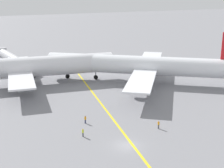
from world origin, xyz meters
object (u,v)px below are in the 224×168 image
at_px(ground_crew_ramp_agent_by_cones, 159,125).
at_px(ground_crew_wing_walker_right, 83,132).
at_px(jet_bridge, 8,56).
at_px(airliner_being_pushed, 139,65).
at_px(airliner_at_gate_left, 27,68).
at_px(ground_crew_marshaller_foreground, 85,119).
at_px(pushback_tug, 30,72).

relative_size(ground_crew_ramp_agent_by_cones, ground_crew_wing_walker_right, 0.99).
bearing_deg(jet_bridge, ground_crew_wing_walker_right, -85.11).
height_order(airliner_being_pushed, ground_crew_wing_walker_right, airliner_being_pushed).
distance_m(ground_crew_ramp_agent_by_cones, jet_bridge, 71.38).
distance_m(airliner_at_gate_left, airliner_being_pushed, 32.49).
distance_m(airliner_being_pushed, jet_bridge, 49.72).
height_order(airliner_at_gate_left, airliner_being_pushed, airliner_being_pushed).
bearing_deg(airliner_at_gate_left, airliner_being_pushed, -19.53).
xyz_separation_m(ground_crew_ramp_agent_by_cones, ground_crew_wing_walker_right, (-15.08, 2.66, 0.01)).
bearing_deg(airliner_being_pushed, airliner_at_gate_left, 160.47).
bearing_deg(ground_crew_wing_walker_right, ground_crew_marshaller_foreground, 66.58).
xyz_separation_m(pushback_tug, ground_crew_ramp_agent_by_cones, (16.10, -51.36, -0.41)).
bearing_deg(airliner_at_gate_left, ground_crew_marshaller_foreground, -80.21).
relative_size(airliner_at_gate_left, ground_crew_wing_walker_right, 33.06).
distance_m(pushback_tug, jet_bridge, 17.69).
height_order(airliner_at_gate_left, ground_crew_ramp_agent_by_cones, airliner_at_gate_left).
bearing_deg(ground_crew_ramp_agent_by_cones, pushback_tug, 107.40).
xyz_separation_m(ground_crew_marshaller_foreground, ground_crew_wing_walker_right, (-2.54, -5.86, 0.00)).
distance_m(airliner_being_pushed, ground_crew_ramp_agent_by_cones, 33.71).
height_order(ground_crew_marshaller_foreground, jet_bridge, jet_bridge).
distance_m(airliner_at_gate_left, pushback_tug, 10.43).
height_order(pushback_tug, ground_crew_marshaller_foreground, pushback_tug).
bearing_deg(ground_crew_wing_walker_right, airliner_being_pushed, 46.05).
relative_size(ground_crew_marshaller_foreground, ground_crew_wing_walker_right, 1.00).
distance_m(airliner_at_gate_left, jet_bridge, 26.45).
bearing_deg(jet_bridge, ground_crew_marshaller_foreground, -82.24).
height_order(airliner_at_gate_left, ground_crew_marshaller_foreground, airliner_at_gate_left).
relative_size(ground_crew_ramp_agent_by_cones, jet_bridge, 0.08).
xyz_separation_m(airliner_being_pushed, jet_bridge, (-33.00, 37.17, -1.34)).
relative_size(airliner_being_pushed, ground_crew_wing_walker_right, 31.01).
height_order(pushback_tug, jet_bridge, jet_bridge).
xyz_separation_m(airliner_being_pushed, ground_crew_ramp_agent_by_cones, (-12.32, -31.08, -4.33)).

